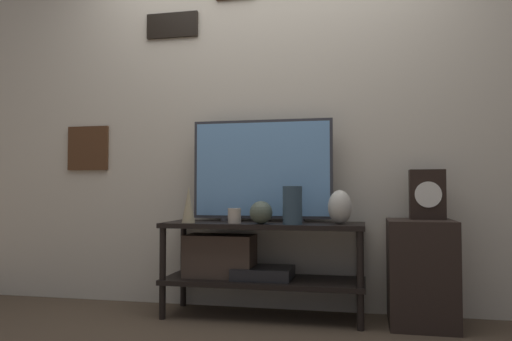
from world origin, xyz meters
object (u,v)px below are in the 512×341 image
(television, at_px, (262,169))
(vase_round_glass, at_px, (261,212))
(vase_tall_ceramic, at_px, (292,205))
(candle_jar, at_px, (234,216))
(vase_urn_stoneware, at_px, (340,207))
(mantel_clock, at_px, (427,194))
(vase_slim_bronze, at_px, (189,205))

(television, distance_m, vase_round_glass, 0.35)
(vase_tall_ceramic, distance_m, candle_jar, 0.37)
(vase_urn_stoneware, relative_size, candle_jar, 2.21)
(vase_round_glass, relative_size, candle_jar, 1.50)
(vase_round_glass, bearing_deg, mantel_clock, 11.53)
(television, relative_size, mantel_clock, 3.07)
(vase_tall_ceramic, bearing_deg, television, 134.34)
(vase_slim_bronze, distance_m, candle_jar, 0.29)
(television, height_order, vase_round_glass, television)
(vase_round_glass, relative_size, vase_slim_bronze, 0.62)
(vase_tall_ceramic, xyz_separation_m, vase_slim_bronze, (-0.65, 0.02, -0.00))
(candle_jar, bearing_deg, vase_slim_bronze, -174.36)
(vase_urn_stoneware, xyz_separation_m, vase_round_glass, (-0.46, -0.09, -0.03))
(candle_jar, height_order, mantel_clock, mantel_clock)
(vase_tall_ceramic, bearing_deg, vase_round_glass, 177.65)
(vase_round_glass, height_order, candle_jar, vase_round_glass)
(candle_jar, bearing_deg, vase_tall_ceramic, -7.21)
(vase_slim_bronze, height_order, mantel_clock, mantel_clock)
(television, xyz_separation_m, vase_tall_ceramic, (0.23, -0.24, -0.22))
(vase_round_glass, bearing_deg, candle_jar, 167.63)
(vase_round_glass, distance_m, candle_jar, 0.18)
(mantel_clock, bearing_deg, candle_jar, -172.07)
(television, height_order, mantel_clock, television)
(vase_urn_stoneware, bearing_deg, vase_slim_bronze, -175.17)
(vase_slim_bronze, xyz_separation_m, mantel_clock, (1.42, 0.19, 0.06))
(television, relative_size, vase_round_glass, 6.61)
(vase_tall_ceramic, bearing_deg, vase_urn_stoneware, 19.48)
(television, relative_size, vase_slim_bronze, 4.08)
(candle_jar, xyz_separation_m, mantel_clock, (1.14, 0.16, 0.13))
(candle_jar, bearing_deg, vase_urn_stoneware, 4.47)
(vase_round_glass, xyz_separation_m, mantel_clock, (0.97, 0.20, 0.11))
(vase_round_glass, distance_m, vase_slim_bronze, 0.46)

